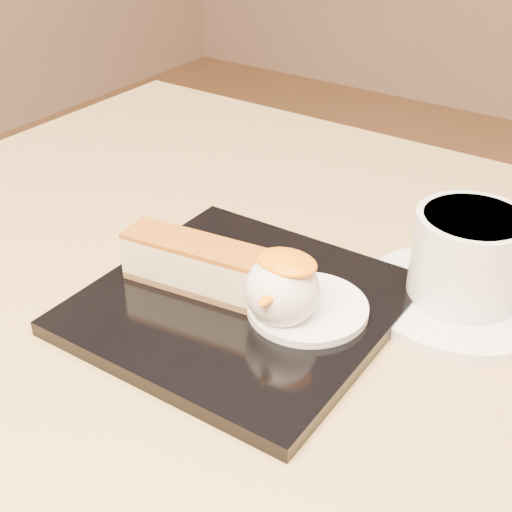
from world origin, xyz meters
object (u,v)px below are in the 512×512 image
Objects in this scene: coffee_cup at (471,255)px; saucer at (460,299)px; ice_cream_scoop at (282,290)px; table at (207,444)px; cheesecake at (200,265)px; dessert_plate at (241,305)px.

saucer is at bearing -180.00° from coffee_cup.
coffee_cup reaches higher than ice_cream_scoop.
coffee_cup reaches higher than table.
cheesecake is 0.20m from saucer.
dessert_plate is at bearing 16.67° from table.
saucer is (0.13, 0.10, -0.00)m from dessert_plate.
cheesecake is (-0.03, -0.00, 0.03)m from dessert_plate.
cheesecake is 0.20m from coffee_cup.
coffee_cup reaches higher than saucer.
table is 3.64× the size of dessert_plate.
ice_cream_scoop reaches higher than table.
dessert_plate is at bearing -142.00° from saucer.
dessert_plate is 0.18m from coffee_cup.
table is 5.33× the size of saucer.
dessert_plate is 0.05m from ice_cream_scoop.
table is 0.21m from ice_cream_scoop.
coffee_cup is (0.17, 0.11, 0.20)m from table.
table is 14.84× the size of ice_cream_scoop.
table is 0.19m from cheesecake.
ice_cream_scoop is at bearing -130.63° from saucer.
coffee_cup reaches higher than cheesecake.
ice_cream_scoop is at bearing -7.80° from cheesecake.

